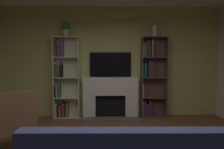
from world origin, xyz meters
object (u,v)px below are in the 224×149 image
Objects in this scene: vase_with_flowers at (155,30)px; armchair at (10,123)px; potted_plant at (66,28)px; fireplace at (111,96)px; bookshelf_left at (64,80)px; bookshelf_right at (150,77)px; tv at (110,65)px.

vase_with_flowers is 3.77m from armchair.
vase_with_flowers is (2.26, 0.00, -0.04)m from potted_plant.
fireplace is 1.28m from bookshelf_left.
bookshelf_right is 1.21m from vase_with_flowers.
potted_plant is 2.70m from armchair.
fireplace is 3.18× the size of vase_with_flowers.
bookshelf_right reaches higher than tv.
tv is 2.26× the size of vase_with_flowers.
potted_plant is 2.26m from vase_with_flowers.
bookshelf_left is 2.26m from bookshelf_right.
armchair is at bearing -143.72° from vase_with_flowers.
tv is 1.27m from bookshelf_left.
vase_with_flowers reaches higher than fireplace.
fireplace is at bearing 1.72° from potted_plant.
bookshelf_left is at bearing 179.87° from bookshelf_right.
bookshelf_left is at bearing 145.75° from potted_plant.
tv is 2.76m from armchair.
tv is 1.47m from potted_plant.
armchair is at bearing -142.28° from bookshelf_right.
bookshelf_left is 5.64× the size of potted_plant.
fireplace is 1.51× the size of armchair.
fireplace is at bearing -90.00° from tv.
potted_plant is 0.77× the size of vase_with_flowers.
armchair is (-1.57, -2.01, -0.04)m from fireplace.
bookshelf_right is 2.06× the size of armchair.
tv is 0.52× the size of bookshelf_left.
bookshelf_right reaches higher than armchair.
vase_with_flowers is at bearing 0.00° from potted_plant.
vase_with_flowers reaches higher than tv.
bookshelf_left is at bearing -176.71° from tv.
bookshelf_left reaches higher than tv.
bookshelf_right is 3.36m from armchair.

